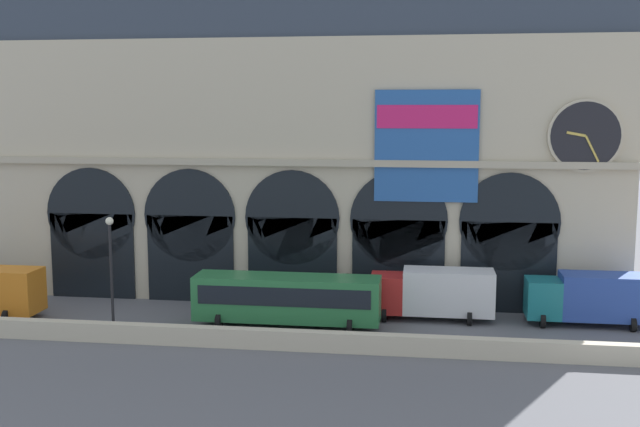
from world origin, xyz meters
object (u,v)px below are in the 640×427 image
at_px(box_truck_east, 592,297).
at_px(box_truck_mideast, 434,292).
at_px(street_lamp_quayside, 111,261).
at_px(bus_center, 287,298).

bearing_deg(box_truck_east, box_truck_mideast, -179.73).
xyz_separation_m(box_truck_east, street_lamp_quayside, (-27.38, -6.38, 2.71)).
height_order(bus_center, street_lamp_quayside, street_lamp_quayside).
xyz_separation_m(box_truck_mideast, box_truck_east, (9.37, 0.04, 0.00)).
xyz_separation_m(box_truck_mideast, street_lamp_quayside, (-18.00, -6.33, 2.71)).
bearing_deg(street_lamp_quayside, bus_center, 19.29).
bearing_deg(street_lamp_quayside, box_truck_mideast, 19.37).
distance_m(box_truck_mideast, street_lamp_quayside, 19.27).
distance_m(box_truck_mideast, box_truck_east, 9.37).
bearing_deg(box_truck_mideast, street_lamp_quayside, -160.63).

